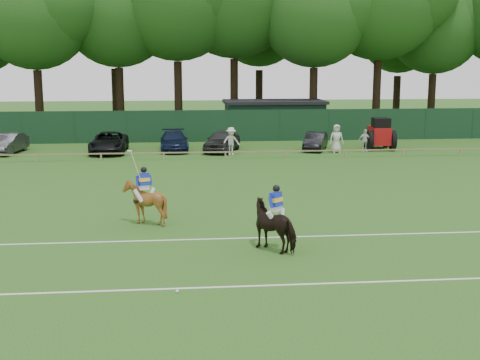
{
  "coord_description": "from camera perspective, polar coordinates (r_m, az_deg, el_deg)",
  "views": [
    {
      "loc": [
        -2.06,
        -23.32,
        6.36
      ],
      "look_at": [
        0.5,
        3.0,
        1.4
      ],
      "focal_mm": 48.0,
      "sensor_mm": 36.0,
      "label": 1
    }
  ],
  "objects": [
    {
      "name": "utility_shed",
      "position": [
        54.14,
        3.04,
        5.5
      ],
      "size": [
        8.4,
        4.4,
        3.04
      ],
      "color": "#14331E",
      "rests_on": "ground"
    },
    {
      "name": "pitch_rail",
      "position": [
        41.79,
        -2.68,
        2.48
      ],
      "size": [
        62.1,
        0.1,
        0.5
      ],
      "color": "#997F5B",
      "rests_on": "ground"
    },
    {
      "name": "horse_chestnut",
      "position": [
        25.42,
        -8.48,
        -1.97
      ],
      "size": [
        1.82,
        1.94,
        1.74
      ],
      "primitive_type": "imported",
      "rotation": [
        0.0,
        0.0,
        3.46
      ],
      "color": "brown",
      "rests_on": "ground"
    },
    {
      "name": "hatch_grey",
      "position": [
        45.16,
        -1.61,
        3.51
      ],
      "size": [
        3.23,
        4.84,
        1.53
      ],
      "primitive_type": "imported",
      "rotation": [
        0.0,
        0.0,
        -0.35
      ],
      "color": "#2A2A2C",
      "rests_on": "ground"
    },
    {
      "name": "tree_row",
      "position": [
        58.8,
        -1.57,
        4.41
      ],
      "size": [
        96.0,
        12.0,
        21.0
      ],
      "primitive_type": null,
      "color": "#26561C",
      "rests_on": "ground"
    },
    {
      "name": "spectator_left",
      "position": [
        43.57,
        -0.8,
        3.48
      ],
      "size": [
        1.33,
        0.94,
        1.88
      ],
      "primitive_type": "imported",
      "rotation": [
        0.0,
        0.0,
        0.22
      ],
      "color": "beige",
      "rests_on": "ground"
    },
    {
      "name": "polo_ball",
      "position": [
        18.13,
        -5.6,
        -9.81
      ],
      "size": [
        0.09,
        0.09,
        0.09
      ],
      "primitive_type": "sphere",
      "color": "silver",
      "rests_on": "ground"
    },
    {
      "name": "sedan_navy",
      "position": [
        45.87,
        -5.88,
        3.47
      ],
      "size": [
        2.08,
        4.79,
        1.37
      ],
      "primitive_type": "imported",
      "rotation": [
        0.0,
        0.0,
        0.03
      ],
      "color": "#101934",
      "rests_on": "ground"
    },
    {
      "name": "pitch_lines",
      "position": [
        20.91,
        0.36,
        -7.07
      ],
      "size": [
        60.0,
        5.1,
        0.01
      ],
      "color": "silver",
      "rests_on": "ground"
    },
    {
      "name": "horse_dark",
      "position": [
        21.82,
        3.21,
        -4.04
      ],
      "size": [
        2.03,
        2.07,
        1.68
      ],
      "primitive_type": "imported",
      "rotation": [
        0.0,
        0.0,
        3.9
      ],
      "color": "black",
      "rests_on": "ground"
    },
    {
      "name": "sedan_grey",
      "position": [
        47.13,
        -19.91,
        3.08
      ],
      "size": [
        2.02,
        4.34,
        1.38
      ],
      "primitive_type": "imported",
      "rotation": [
        0.0,
        0.0,
        -0.14
      ],
      "color": "#2C2D2F",
      "rests_on": "ground"
    },
    {
      "name": "tractor",
      "position": [
        47.24,
        12.32,
        3.98
      ],
      "size": [
        2.04,
        2.88,
        2.31
      ],
      "rotation": [
        0.0,
        0.0,
        -0.08
      ],
      "color": "#A30F11",
      "rests_on": "ground"
    },
    {
      "name": "spectator_mid",
      "position": [
        45.95,
        11.02,
        3.46
      ],
      "size": [
        0.96,
        0.5,
        1.57
      ],
      "primitive_type": "imported",
      "rotation": [
        0.0,
        0.0,
        0.14
      ],
      "color": "silver",
      "rests_on": "ground"
    },
    {
      "name": "perimeter_fence",
      "position": [
        50.62,
        -3.21,
        4.81
      ],
      "size": [
        92.08,
        0.08,
        2.5
      ],
      "color": "#14351E",
      "rests_on": "ground"
    },
    {
      "name": "suv_black",
      "position": [
        45.44,
        -11.58,
        3.27
      ],
      "size": [
        2.41,
        5.17,
        1.43
      ],
      "primitive_type": "imported",
      "rotation": [
        0.0,
        0.0,
        -0.01
      ],
      "color": "black",
      "rests_on": "ground"
    },
    {
      "name": "estate_black",
      "position": [
        46.28,
        6.72,
        3.44
      ],
      "size": [
        2.57,
        4.07,
        1.27
      ],
      "primitive_type": "imported",
      "rotation": [
        0.0,
        0.0,
        -0.35
      ],
      "color": "black",
      "rests_on": "ground"
    },
    {
      "name": "rider_chestnut",
      "position": [
        25.25,
        -8.53,
        -0.26
      ],
      "size": [
        0.98,
        0.54,
        2.05
      ],
      "rotation": [
        0.0,
        0.0,
        3.46
      ],
      "color": "silver",
      "rests_on": "ground"
    },
    {
      "name": "ground",
      "position": [
        24.26,
        -0.49,
        -4.58
      ],
      "size": [
        160.0,
        160.0,
        0.0
      ],
      "primitive_type": "plane",
      "color": "#1E4C14",
      "rests_on": "ground"
    },
    {
      "name": "rider_dark",
      "position": [
        21.64,
        3.26,
        -2.12
      ],
      "size": [
        0.78,
        0.75,
        1.41
      ],
      "rotation": [
        0.0,
        0.0,
        3.9
      ],
      "color": "silver",
      "rests_on": "ground"
    },
    {
      "name": "spectator_right",
      "position": [
        45.1,
        8.57,
        3.66
      ],
      "size": [
        0.98,
        0.65,
        1.97
      ],
      "primitive_type": "imported",
      "rotation": [
        0.0,
        0.0,
        0.02
      ],
      "color": "beige",
      "rests_on": "ground"
    }
  ]
}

